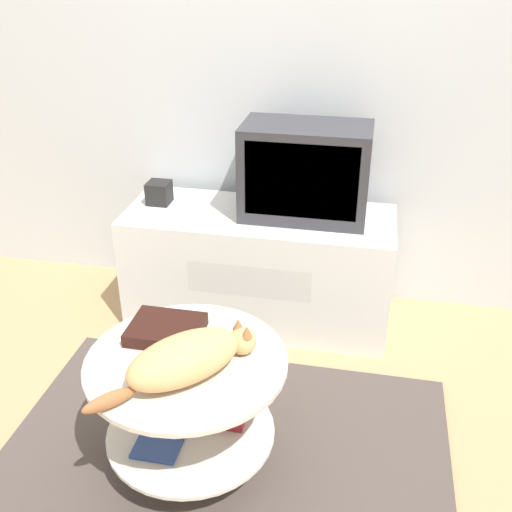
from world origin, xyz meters
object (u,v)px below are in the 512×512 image
(tv, at_px, (305,172))
(cat, at_px, (187,358))
(speaker, at_px, (159,193))
(dvd_box, at_px, (166,330))

(tv, bearing_deg, cat, -100.87)
(tv, distance_m, speaker, 0.71)
(speaker, relative_size, cat, 0.23)
(tv, height_order, cat, tv)
(cat, bearing_deg, tv, 32.44)
(dvd_box, relative_size, cat, 0.53)
(tv, bearing_deg, dvd_box, -110.78)
(speaker, height_order, cat, speaker)
(dvd_box, bearing_deg, speaker, 110.53)
(speaker, xyz_separation_m, cat, (0.48, -1.11, -0.06))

